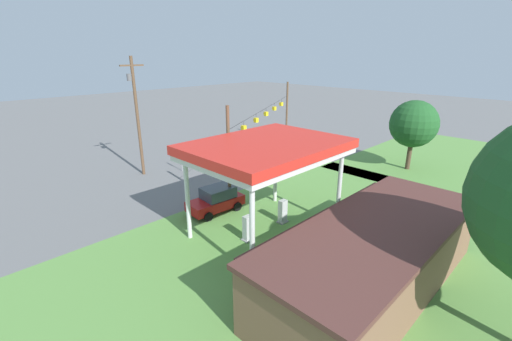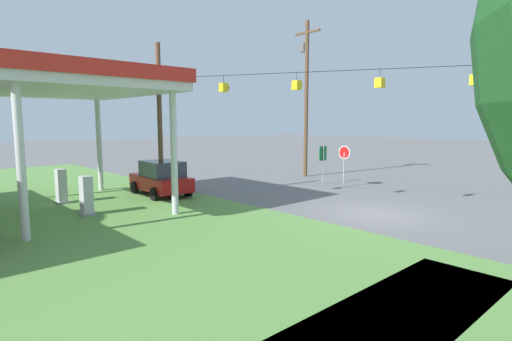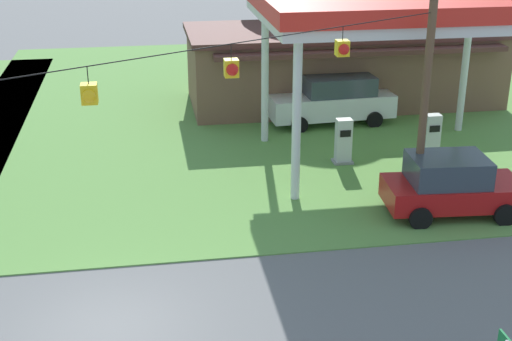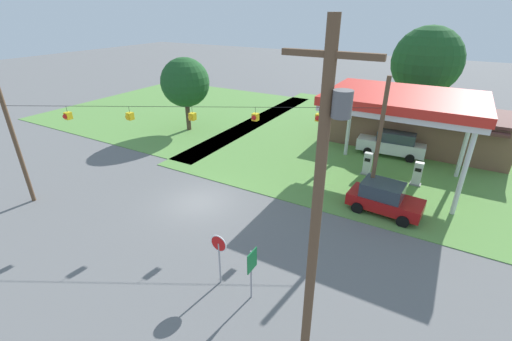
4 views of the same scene
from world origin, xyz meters
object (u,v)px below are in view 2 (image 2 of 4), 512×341
at_px(fuel_pump_far, 61,187).
at_px(utility_pole_main, 306,91).
at_px(gas_station_canopy, 67,85).
at_px(car_at_pumps_front, 161,178).
at_px(stop_sign_roadside, 344,157).
at_px(route_sign, 323,157).
at_px(fuel_pump_near, 86,197).

relative_size(fuel_pump_far, utility_pole_main, 0.15).
relative_size(gas_station_canopy, car_at_pumps_front, 2.23).
relative_size(stop_sign_roadside, utility_pole_main, 0.23).
relative_size(car_at_pumps_front, utility_pole_main, 0.39).
bearing_deg(route_sign, gas_station_canopy, 78.37).
distance_m(car_at_pumps_front, stop_sign_roadside, 10.73).
bearing_deg(gas_station_canopy, utility_pole_main, -89.27).
height_order(fuel_pump_near, fuel_pump_far, same).
bearing_deg(fuel_pump_near, car_at_pumps_front, -66.12).
bearing_deg(stop_sign_roadside, route_sign, 177.44).
bearing_deg(fuel_pump_near, utility_pole_main, -83.39).
relative_size(fuel_pump_near, utility_pole_main, 0.15).
height_order(gas_station_canopy, fuel_pump_near, gas_station_canopy).
bearing_deg(car_at_pumps_front, route_sign, -104.99).
bearing_deg(fuel_pump_near, route_sign, -95.08).
xyz_separation_m(car_at_pumps_front, route_sign, (-3.31, -9.56, 0.76)).
bearing_deg(utility_pole_main, route_sign, 148.42).
bearing_deg(gas_station_canopy, stop_sign_roadside, -107.92).
distance_m(fuel_pump_near, utility_pole_main, 17.05).
bearing_deg(fuel_pump_near, stop_sign_roadside, -101.63).
distance_m(fuel_pump_far, car_at_pumps_front, 4.80).
bearing_deg(route_sign, car_at_pumps_front, 70.90).
height_order(gas_station_canopy, route_sign, gas_station_canopy).
distance_m(fuel_pump_far, stop_sign_roadside, 15.46).
bearing_deg(fuel_pump_near, gas_station_canopy, 0.05).
distance_m(car_at_pumps_front, route_sign, 10.14).
height_order(gas_station_canopy, car_at_pumps_front, gas_station_canopy).
bearing_deg(fuel_pump_far, route_sign, -107.90).
bearing_deg(stop_sign_roadside, fuel_pump_near, -101.63).
distance_m(fuel_pump_near, route_sign, 14.27).
relative_size(fuel_pump_far, car_at_pumps_front, 0.40).
bearing_deg(car_at_pumps_front, fuel_pump_near, 117.99).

